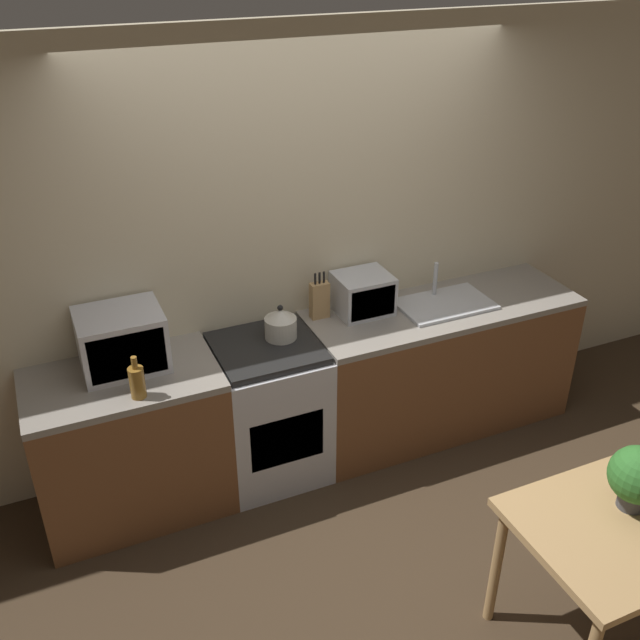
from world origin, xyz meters
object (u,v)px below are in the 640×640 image
(stove_range, at_px, (269,409))
(kettle, at_px, (281,324))
(microwave, at_px, (122,340))
(bottle, at_px, (137,382))
(dining_table, at_px, (612,543))
(toaster_oven, at_px, (363,294))

(stove_range, distance_m, kettle, 0.56)
(microwave, relative_size, bottle, 1.88)
(stove_range, xyz_separation_m, microwave, (-0.78, 0.11, 0.62))
(bottle, bearing_deg, stove_range, 15.53)
(microwave, distance_m, dining_table, 2.59)
(stove_range, height_order, microwave, microwave)
(stove_range, xyz_separation_m, bottle, (-0.77, -0.21, 0.54))
(bottle, xyz_separation_m, toaster_oven, (1.46, 0.36, 0.03))
(kettle, height_order, toaster_oven, toaster_oven)
(stove_range, bearing_deg, bottle, -164.47)
(toaster_oven, bearing_deg, bottle, -166.23)
(stove_range, height_order, toaster_oven, toaster_oven)
(stove_range, relative_size, dining_table, 1.10)
(microwave, relative_size, toaster_oven, 1.35)
(toaster_oven, height_order, dining_table, toaster_oven)
(toaster_oven, bearing_deg, stove_range, -168.23)
(dining_table, bearing_deg, microwave, 132.37)
(microwave, bearing_deg, dining_table, -47.63)
(microwave, distance_m, bottle, 0.33)
(kettle, bearing_deg, bottle, -163.31)
(kettle, height_order, bottle, bottle)
(microwave, bearing_deg, kettle, -3.55)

